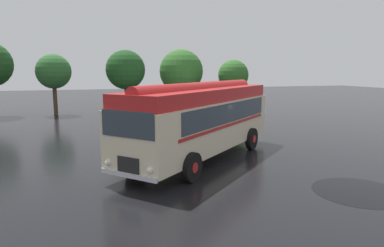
{
  "coord_description": "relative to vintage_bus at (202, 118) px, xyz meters",
  "views": [
    {
      "loc": [
        -4.97,
        -14.68,
        4.01
      ],
      "look_at": [
        0.0,
        1.25,
        1.4
      ],
      "focal_mm": 32.0,
      "sensor_mm": 36.0,
      "label": 1
    }
  ],
  "objects": [
    {
      "name": "ground_plane",
      "position": [
        0.01,
        0.26,
        -1.89
      ],
      "size": [
        120.0,
        120.0,
        0.0
      ],
      "primitive_type": "plane",
      "color": "black"
    },
    {
      "name": "vintage_bus",
      "position": [
        0.0,
        0.0,
        0.0
      ],
      "size": [
        9.12,
        8.57,
        3.49
      ],
      "color": "beige",
      "rests_on": "ground"
    },
    {
      "name": "car_near_left",
      "position": [
        -1.3,
        12.19,
        -1.05
      ],
      "size": [
        2.4,
        4.4,
        1.66
      ],
      "color": "silver",
      "rests_on": "ground"
    },
    {
      "name": "car_mid_left",
      "position": [
        1.39,
        12.07,
        -1.05
      ],
      "size": [
        2.15,
        4.3,
        1.66
      ],
      "color": "#B7BABF",
      "rests_on": "ground"
    },
    {
      "name": "box_van",
      "position": [
        4.23,
        12.75,
        -0.53
      ],
      "size": [
        2.66,
        5.9,
        2.5
      ],
      "color": "#B2B7BC",
      "rests_on": "ground"
    },
    {
      "name": "tree_left_of_centre",
      "position": [
        -7.5,
        18.71,
        2.02
      ],
      "size": [
        3.07,
        3.07,
        5.42
      ],
      "color": "#4C3823",
      "rests_on": "ground"
    },
    {
      "name": "tree_centre",
      "position": [
        -1.33,
        18.43,
        2.1
      ],
      "size": [
        3.67,
        3.67,
        5.88
      ],
      "color": "#4C3823",
      "rests_on": "ground"
    },
    {
      "name": "tree_right_of_centre",
      "position": [
        4.34,
        19.02,
        2.07
      ],
      "size": [
        4.37,
        4.37,
        6.07
      ],
      "color": "#4C3823",
      "rests_on": "ground"
    },
    {
      "name": "tree_far_right",
      "position": [
        9.49,
        17.83,
        1.66
      ],
      "size": [
        3.08,
        3.08,
        5.05
      ],
      "color": "#4C3823",
      "rests_on": "ground"
    },
    {
      "name": "puddle_patch",
      "position": [
        3.6,
        -5.68,
        -1.89
      ],
      "size": [
        3.02,
        3.02,
        0.01
      ],
      "primitive_type": "cylinder",
      "color": "black",
      "rests_on": "ground"
    }
  ]
}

